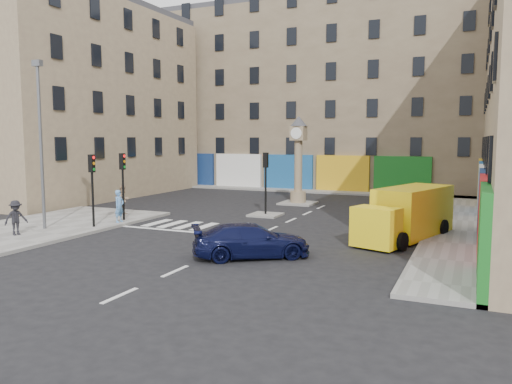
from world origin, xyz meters
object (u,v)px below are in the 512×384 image
Objects in this scene: navy_sedan at (251,240)px; yellow_van at (407,214)px; traffic_light_island at (266,173)px; pedestrian_tan at (124,200)px; traffic_light_left_near at (92,179)px; clock_pillar at (298,154)px; traffic_light_left_far at (123,176)px; pedestrian_dark at (16,218)px; pedestrian_blue at (119,206)px; lamp_post at (41,136)px.

navy_sedan is 8.05m from yellow_van.
traffic_light_island is 2.11× the size of pedestrian_tan.
clock_pillar reaches higher than traffic_light_left_near.
traffic_light_left_far is at bearing -132.29° from pedestrian_tan.
pedestrian_tan is (-11.14, 6.17, 0.36)m from navy_sedan.
traffic_light_left_far is 1.00× the size of traffic_light_island.
yellow_van is (15.00, 1.60, -1.44)m from traffic_light_left_far.
traffic_light_island is at bearing -15.24° from navy_sedan.
pedestrian_dark is (-8.06, -17.00, -2.58)m from clock_pillar.
traffic_light_left_far is 15.15m from yellow_van.
navy_sedan is (9.88, -4.59, -1.95)m from traffic_light_left_far.
traffic_light_island reaches higher than pedestrian_tan.
navy_sedan is (9.88, -2.19, -1.95)m from traffic_light_left_near.
traffic_light_left_far reaches higher than pedestrian_dark.
pedestrian_blue is at bearing -136.92° from pedestrian_tan.
traffic_light_island is at bearing 51.07° from traffic_light_left_near.
traffic_light_left_near is 4.46m from pedestrian_tan.
yellow_van is at bearing -74.54° from navy_sedan.
traffic_light_island reaches higher than pedestrian_blue.
clock_pillar is (6.30, 13.80, 0.93)m from traffic_light_left_near.
pedestrian_tan is (-1.56, 2.31, 0.00)m from pedestrian_blue.
traffic_light_island is 8.72m from pedestrian_blue.
traffic_light_left_far is 2.57m from pedestrian_tan.
pedestrian_dark is at bearing -118.71° from traffic_light_left_near.
traffic_light_left_far is 0.80× the size of navy_sedan.
pedestrian_tan is at bearing -127.59° from clock_pillar.
traffic_light_island is 12.52m from lamp_post.
lamp_post reaches higher than clock_pillar.
traffic_light_island is 8.62m from pedestrian_tan.
clock_pillar reaches higher than yellow_van.
navy_sedan is at bearing -111.23° from yellow_van.
yellow_van is (5.12, 6.19, 0.51)m from navy_sedan.
navy_sedan is (11.78, -0.79, -4.12)m from lamp_post.
pedestrian_tan is 7.20m from pedestrian_dark.
clock_pillar is 12.65m from pedestrian_tan.
traffic_light_left_far is 2.26× the size of pedestrian_dark.
pedestrian_tan is at bearing 26.09° from navy_sedan.
clock_pillar is (6.30, 11.40, 0.93)m from traffic_light_left_far.
lamp_post is 5.33m from pedestrian_blue.
pedestrian_tan reaches higher than pedestrian_dark.
traffic_light_island is 6.07m from clock_pillar.
traffic_light_left_far reaches higher than yellow_van.
clock_pillar is 18.99m from pedestrian_dark.
yellow_van is (8.70, -9.79, -2.37)m from clock_pillar.
clock_pillar is 13.77m from pedestrian_blue.
pedestrian_blue is 1.07× the size of pedestrian_dark.
pedestrian_dark is at bearing -115.35° from clock_pillar.
pedestrian_blue is at bearing -134.36° from traffic_light_island.
pedestrian_tan is at bearing 33.56° from pedestrian_blue.
yellow_van is at bearing -23.58° from traffic_light_island.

